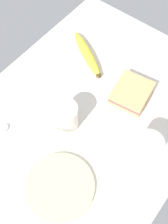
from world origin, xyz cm
name	(u,v)px	position (x,y,z in cm)	size (l,w,h in cm)	color
tabletop	(84,118)	(0.00, 0.00, 1.00)	(90.00, 64.00, 2.00)	beige
plate_of_food	(60,186)	(-20.67, -8.11, 2.60)	(18.45, 18.45, 1.20)	#EAE58C
coffee_mug_black	(65,117)	(-5.28, 2.78, 6.68)	(9.83, 7.76, 9.09)	silver
sandwich_main	(132,93)	(14.73, -7.16, 4.20)	(13.08, 12.10, 4.40)	tan
glass_of_milk	(145,152)	(-0.26, -20.90, 6.68)	(7.33, 7.33, 10.78)	silver
banana	(87,54)	(19.11, 13.80, 3.62)	(13.14, 19.85, 3.23)	yellow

